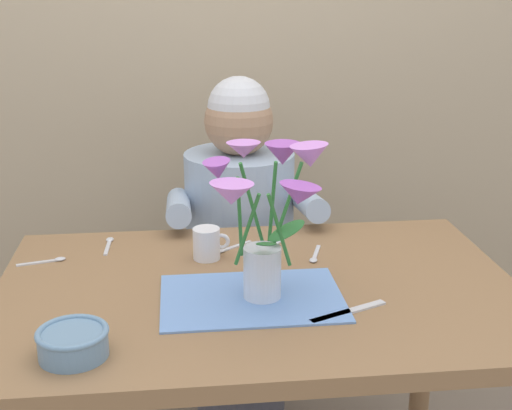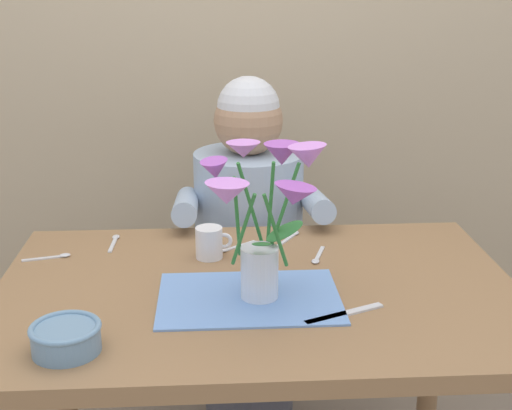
{
  "view_description": "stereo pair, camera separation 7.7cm",
  "coord_description": "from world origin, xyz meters",
  "px_view_note": "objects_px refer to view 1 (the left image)",
  "views": [
    {
      "loc": [
        -0.17,
        -1.46,
        1.42
      ],
      "look_at": [
        -0.0,
        0.05,
        0.92
      ],
      "focal_mm": 49.32,
      "sensor_mm": 36.0,
      "label": 1
    },
    {
      "loc": [
        -0.1,
        -1.47,
        1.42
      ],
      "look_at": [
        -0.0,
        0.05,
        0.92
      ],
      "focal_mm": 49.32,
      "sensor_mm": 36.0,
      "label": 2
    }
  ],
  "objects_px": {
    "ceramic_bowl": "(73,342)",
    "tea_cup": "(207,243)",
    "seated_person": "(240,256)",
    "flower_vase": "(267,207)",
    "dinner_knife": "(348,312)"
  },
  "relations": [
    {
      "from": "ceramic_bowl",
      "to": "tea_cup",
      "type": "xyz_separation_m",
      "value": [
        0.27,
        0.45,
        0.01
      ]
    },
    {
      "from": "seated_person",
      "to": "flower_vase",
      "type": "xyz_separation_m",
      "value": [
        -0.0,
        -0.68,
        0.39
      ]
    },
    {
      "from": "flower_vase",
      "to": "tea_cup",
      "type": "xyz_separation_m",
      "value": [
        -0.12,
        0.24,
        -0.17
      ]
    },
    {
      "from": "flower_vase",
      "to": "tea_cup",
      "type": "bearing_deg",
      "value": 115.93
    },
    {
      "from": "flower_vase",
      "to": "ceramic_bowl",
      "type": "xyz_separation_m",
      "value": [
        -0.39,
        -0.21,
        -0.18
      ]
    },
    {
      "from": "seated_person",
      "to": "tea_cup",
      "type": "relative_size",
      "value": 12.2
    },
    {
      "from": "dinner_knife",
      "to": "tea_cup",
      "type": "bearing_deg",
      "value": 106.46
    },
    {
      "from": "seated_person",
      "to": "tea_cup",
      "type": "distance_m",
      "value": 0.5
    },
    {
      "from": "seated_person",
      "to": "dinner_knife",
      "type": "distance_m",
      "value": 0.81
    },
    {
      "from": "ceramic_bowl",
      "to": "tea_cup",
      "type": "relative_size",
      "value": 1.46
    },
    {
      "from": "seated_person",
      "to": "dinner_knife",
      "type": "bearing_deg",
      "value": -82.7
    },
    {
      "from": "flower_vase",
      "to": "ceramic_bowl",
      "type": "height_order",
      "value": "flower_vase"
    },
    {
      "from": "dinner_knife",
      "to": "flower_vase",
      "type": "bearing_deg",
      "value": 127.19
    },
    {
      "from": "flower_vase",
      "to": "ceramic_bowl",
      "type": "relative_size",
      "value": 2.53
    },
    {
      "from": "dinner_knife",
      "to": "tea_cup",
      "type": "distance_m",
      "value": 0.44
    }
  ]
}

